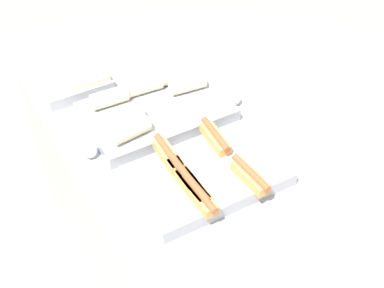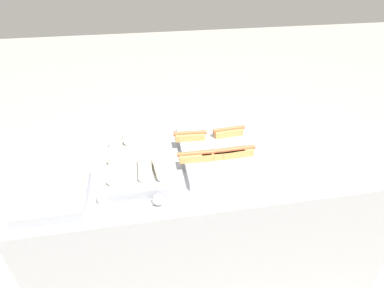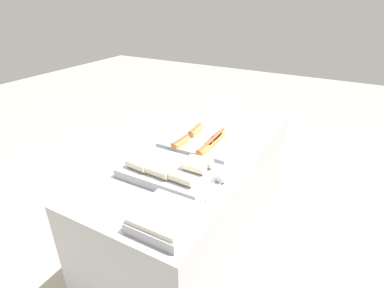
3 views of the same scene
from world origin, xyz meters
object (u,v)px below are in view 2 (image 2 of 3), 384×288
at_px(tray_hotdogs, 213,150).
at_px(serving_spoon_near, 155,201).
at_px(tray_side_front, 53,195).
at_px(serving_spoon_far, 148,127).
at_px(tray_wraps, 136,157).

distance_m(tray_hotdogs, serving_spoon_near, 0.42).
xyz_separation_m(tray_hotdogs, serving_spoon_near, (-0.31, -0.28, -0.01)).
bearing_deg(tray_side_front, serving_spoon_far, 50.25).
distance_m(tray_side_front, serving_spoon_near, 0.41).
xyz_separation_m(tray_wraps, tray_side_front, (-0.34, -0.19, -0.00)).
distance_m(serving_spoon_near, serving_spoon_far, 0.57).
relative_size(tray_hotdogs, serving_spoon_far, 2.13).
height_order(tray_hotdogs, serving_spoon_near, tray_hotdogs).
height_order(serving_spoon_near, serving_spoon_far, same).
xyz_separation_m(tray_hotdogs, serving_spoon_far, (-0.31, 0.29, -0.01)).
xyz_separation_m(serving_spoon_near, serving_spoon_far, (0.00, 0.57, -0.00)).
bearing_deg(tray_wraps, tray_hotdogs, 0.02).
bearing_deg(tray_wraps, serving_spoon_far, 76.78).
bearing_deg(serving_spoon_near, tray_wraps, 103.44).
bearing_deg(tray_hotdogs, tray_side_front, -164.69).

